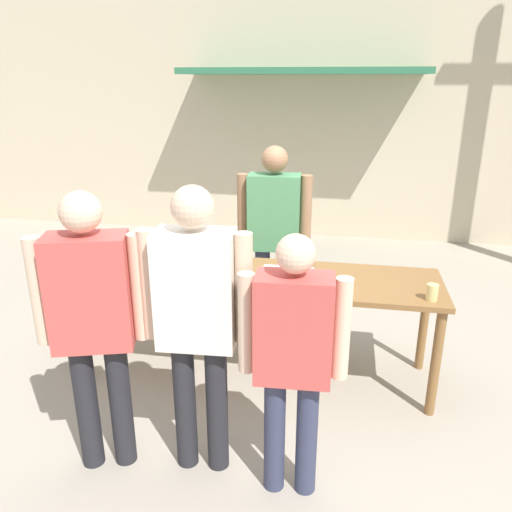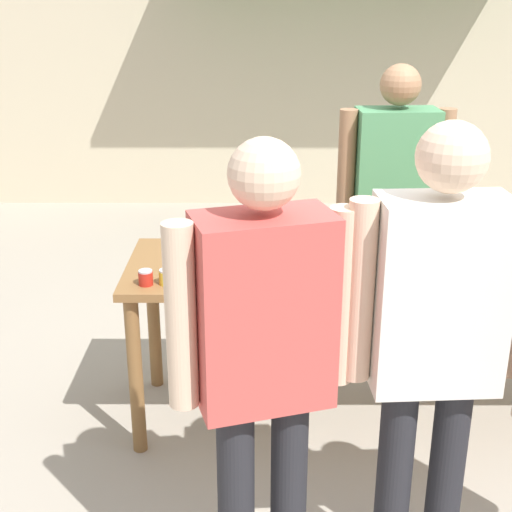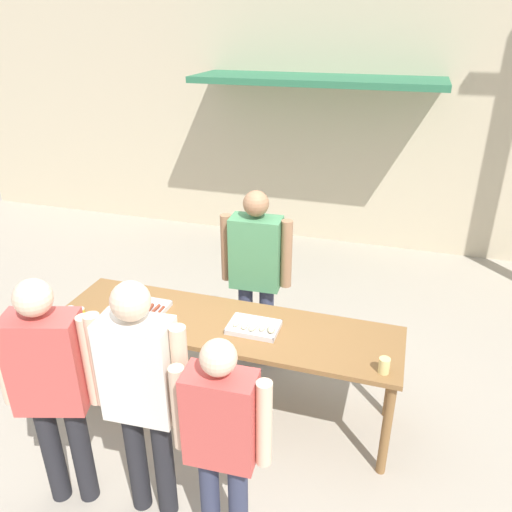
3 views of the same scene
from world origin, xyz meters
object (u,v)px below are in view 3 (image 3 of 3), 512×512
at_px(person_customer_with_cup, 221,434).
at_px(beer_cup, 384,366).
at_px(food_tray_buns, 255,328).
at_px(condiment_jar_mustard, 71,311).
at_px(person_server_behind_table, 256,266).
at_px(food_tray_sausages, 140,308).
at_px(person_customer_holding_hotdog, 51,380).
at_px(person_customer_waiting_in_line, 141,386).
at_px(condiment_jar_ketchup, 81,312).

bearing_deg(person_customer_with_cup, beer_cup, -135.33).
relative_size(food_tray_buns, condiment_jar_mustard, 5.54).
distance_m(food_tray_buns, person_server_behind_table, 0.80).
height_order(food_tray_sausages, condiment_jar_mustard, condiment_jar_mustard).
relative_size(beer_cup, person_customer_holding_hotdog, 0.07).
distance_m(beer_cup, person_customer_waiting_in_line, 1.64).
bearing_deg(food_tray_sausages, person_customer_with_cup, -44.67).
height_order(food_tray_sausages, food_tray_buns, food_tray_buns).
bearing_deg(person_customer_with_cup, condiment_jar_mustard, -31.54).
xyz_separation_m(condiment_jar_mustard, beer_cup, (2.54, 0.01, 0.02)).
height_order(condiment_jar_mustard, person_customer_with_cup, person_customer_with_cup).
xyz_separation_m(person_customer_holding_hotdog, person_customer_waiting_in_line, (0.59, 0.09, 0.03)).
bearing_deg(person_server_behind_table, person_customer_with_cup, -81.56).
relative_size(condiment_jar_ketchup, beer_cup, 0.62).
distance_m(food_tray_sausages, condiment_jar_ketchup, 0.48).
distance_m(condiment_jar_mustard, person_customer_holding_hotdog, 1.07).
bearing_deg(food_tray_sausages, condiment_jar_ketchup, -150.45).
xyz_separation_m(food_tray_sausages, food_tray_buns, (1.02, -0.00, 0.01)).
height_order(beer_cup, person_customer_holding_hotdog, person_customer_holding_hotdog).
distance_m(condiment_jar_mustard, person_customer_waiting_in_line, 1.41).
distance_m(food_tray_sausages, person_customer_with_cup, 1.66).
xyz_separation_m(food_tray_sausages, beer_cup, (2.03, -0.24, 0.04)).
xyz_separation_m(food_tray_buns, person_server_behind_table, (-0.22, 0.75, 0.16)).
bearing_deg(beer_cup, person_server_behind_table, 141.46).
bearing_deg(condiment_jar_ketchup, food_tray_buns, 9.30).
relative_size(condiment_jar_mustard, person_customer_with_cup, 0.05).
bearing_deg(condiment_jar_ketchup, beer_cup, -0.07).
xyz_separation_m(condiment_jar_ketchup, person_customer_waiting_in_line, (1.04, -0.83, 0.16)).
height_order(condiment_jar_mustard, person_customer_waiting_in_line, person_customer_waiting_in_line).
relative_size(condiment_jar_ketchup, person_customer_waiting_in_line, 0.04).
distance_m(person_customer_holding_hotdog, person_customer_waiting_in_line, 0.60).
distance_m(person_server_behind_table, person_customer_holding_hotdog, 2.05).
height_order(food_tray_sausages, person_server_behind_table, person_server_behind_table).
height_order(food_tray_sausages, person_customer_with_cup, person_customer_with_cup).
bearing_deg(food_tray_buns, condiment_jar_mustard, -170.95).
bearing_deg(person_server_behind_table, person_customer_holding_hotdog, -114.91).
bearing_deg(condiment_jar_mustard, person_server_behind_table, 37.21).
relative_size(condiment_jar_mustard, person_customer_holding_hotdog, 0.04).
bearing_deg(person_customer_waiting_in_line, food_tray_sausages, -63.36).
relative_size(food_tray_buns, person_customer_with_cup, 0.25).
height_order(food_tray_buns, person_server_behind_table, person_server_behind_table).
height_order(person_server_behind_table, person_customer_holding_hotdog, person_server_behind_table).
distance_m(food_tray_buns, condiment_jar_ketchup, 1.45).
bearing_deg(food_tray_buns, person_server_behind_table, 106.57).
relative_size(food_tray_buns, person_server_behind_table, 0.23).
height_order(condiment_jar_mustard, person_server_behind_table, person_server_behind_table).
xyz_separation_m(person_customer_holding_hotdog, person_customer_with_cup, (1.15, -0.01, -0.10)).
bearing_deg(beer_cup, person_customer_with_cup, -132.42).
distance_m(beer_cup, person_server_behind_table, 1.59).
relative_size(condiment_jar_ketchup, person_customer_holding_hotdog, 0.04).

